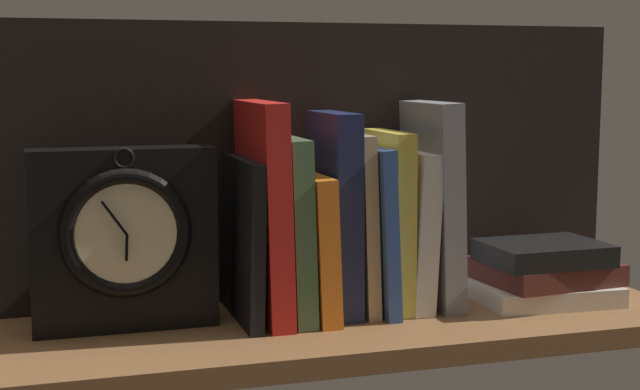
# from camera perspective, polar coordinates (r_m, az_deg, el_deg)

# --- Properties ---
(ground_plane) EXTENTS (0.83, 0.26, 0.03)m
(ground_plane) POSITION_cam_1_polar(r_m,az_deg,el_deg) (1.11, 1.86, -8.28)
(ground_plane) COLOR brown
(back_panel) EXTENTS (0.83, 0.01, 0.35)m
(back_panel) POSITION_cam_1_polar(r_m,az_deg,el_deg) (1.19, -0.09, 2.11)
(back_panel) COLOR black
(back_panel) RESTS_ON ground_plane
(book_black_skeptic) EXTENTS (0.02, 0.16, 0.19)m
(book_black_skeptic) POSITION_cam_1_polar(r_m,az_deg,el_deg) (1.08, -4.81, -2.77)
(book_black_skeptic) COLOR black
(book_black_skeptic) RESTS_ON ground_plane
(book_red_requiem) EXTENTS (0.03, 0.17, 0.26)m
(book_red_requiem) POSITION_cam_1_polar(r_m,az_deg,el_deg) (1.08, -3.52, -0.99)
(book_red_requiem) COLOR red
(book_red_requiem) RESTS_ON ground_plane
(book_green_romantic) EXTENTS (0.03, 0.16, 0.22)m
(book_green_romantic) POSITION_cam_1_polar(r_m,az_deg,el_deg) (1.09, -2.02, -1.99)
(book_green_romantic) COLOR #476B44
(book_green_romantic) RESTS_ON ground_plane
(book_orange_pandolfini) EXTENTS (0.03, 0.16, 0.17)m
(book_orange_pandolfini) POSITION_cam_1_polar(r_m,az_deg,el_deg) (1.11, -0.62, -3.05)
(book_orange_pandolfini) COLOR orange
(book_orange_pandolfini) RESTS_ON ground_plane
(book_navy_bierce) EXTENTS (0.03, 0.13, 0.24)m
(book_navy_bierce) POSITION_cam_1_polar(r_m,az_deg,el_deg) (1.11, 0.91, -1.13)
(book_navy_bierce) COLOR #192147
(book_navy_bierce) RESTS_ON ground_plane
(book_tan_shortstories) EXTENTS (0.02, 0.12, 0.22)m
(book_tan_shortstories) POSITION_cam_1_polar(r_m,az_deg,el_deg) (1.12, 2.21, -1.72)
(book_tan_shortstories) COLOR tan
(book_tan_shortstories) RESTS_ON ground_plane
(book_blue_modern) EXTENTS (0.03, 0.15, 0.20)m
(book_blue_modern) POSITION_cam_1_polar(r_m,az_deg,el_deg) (1.13, 3.15, -2.06)
(book_blue_modern) COLOR #2D4C8E
(book_blue_modern) RESTS_ON ground_plane
(book_yellow_seinlanguage) EXTENTS (0.03, 0.12, 0.22)m
(book_yellow_seinlanguage) POSITION_cam_1_polar(r_m,az_deg,el_deg) (1.13, 4.27, -1.57)
(book_yellow_seinlanguage) COLOR gold
(book_yellow_seinlanguage) RESTS_ON ground_plane
(book_white_catcher) EXTENTS (0.03, 0.13, 0.20)m
(book_white_catcher) POSITION_cam_1_polar(r_m,az_deg,el_deg) (1.15, 5.57, -2.11)
(book_white_catcher) COLOR silver
(book_white_catcher) RESTS_ON ground_plane
(book_gray_chess) EXTENTS (0.04, 0.13, 0.25)m
(book_gray_chess) POSITION_cam_1_polar(r_m,az_deg,el_deg) (1.15, 6.98, -0.57)
(book_gray_chess) COLOR gray
(book_gray_chess) RESTS_ON ground_plane
(framed_clock) EXTENTS (0.21, 0.06, 0.21)m
(framed_clock) POSITION_cam_1_polar(r_m,az_deg,el_deg) (1.06, -12.02, -2.62)
(framed_clock) COLOR black
(framed_clock) RESTS_ON ground_plane
(book_stack_side) EXTENTS (0.18, 0.15, 0.08)m
(book_stack_side) POSITION_cam_1_polar(r_m,az_deg,el_deg) (1.21, 13.67, -4.68)
(book_stack_side) COLOR beige
(book_stack_side) RESTS_ON ground_plane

